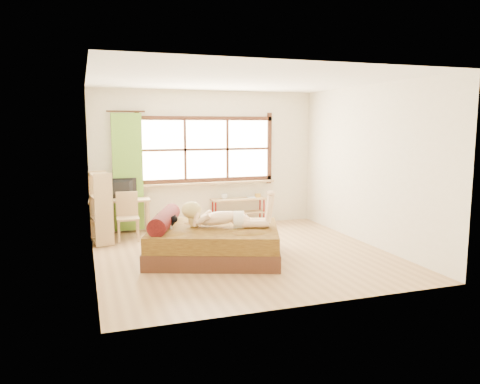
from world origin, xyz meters
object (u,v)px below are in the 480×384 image
object	(u,v)px
bed	(211,241)
desk	(120,204)
pipe_shelf	(239,205)
bookshelf	(101,208)
chair	(128,213)
kitten	(166,221)
woman	(225,208)

from	to	relation	value
bed	desk	distance (m)	2.35
desk	pipe_shelf	bearing A→B (deg)	5.77
bed	pipe_shelf	distance (m)	2.41
desk	pipe_shelf	xyz separation A→B (m)	(2.36, 0.12, -0.18)
bed	bookshelf	world-z (taller)	bookshelf
bed	desk	bearing A→B (deg)	141.08
chair	bookshelf	distance (m)	0.50
bed	kitten	bearing A→B (deg)	-167.10
bookshelf	bed	bearing A→B (deg)	-51.49
bed	pipe_shelf	size ratio (longest dim) A/B	2.11
kitten	pipe_shelf	distance (m)	2.74
pipe_shelf	bookshelf	distance (m)	2.79
kitten	chair	size ratio (longest dim) A/B	0.34
woman	bookshelf	bearing A→B (deg)	158.55
bed	pipe_shelf	world-z (taller)	bed
chair	bookshelf	bearing A→B (deg)	-158.83
pipe_shelf	bed	bearing A→B (deg)	-118.72
bookshelf	pipe_shelf	bearing A→B (deg)	5.37
pipe_shelf	desk	bearing A→B (deg)	-177.12
kitten	bookshelf	bearing A→B (deg)	142.19
desk	chair	world-z (taller)	chair
kitten	chair	xyz separation A→B (m)	(-0.43, 1.54, -0.13)
kitten	desk	distance (m)	1.98
woman	pipe_shelf	world-z (taller)	woman
woman	kitten	distance (m)	0.90
woman	desk	size ratio (longest dim) A/B	1.23
kitten	desk	size ratio (longest dim) A/B	0.26
pipe_shelf	bookshelf	world-z (taller)	bookshelf
desk	bed	bearing A→B (deg)	-56.02
woman	chair	size ratio (longest dim) A/B	1.60
chair	pipe_shelf	world-z (taller)	chair
pipe_shelf	kitten	bearing A→B (deg)	-132.08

